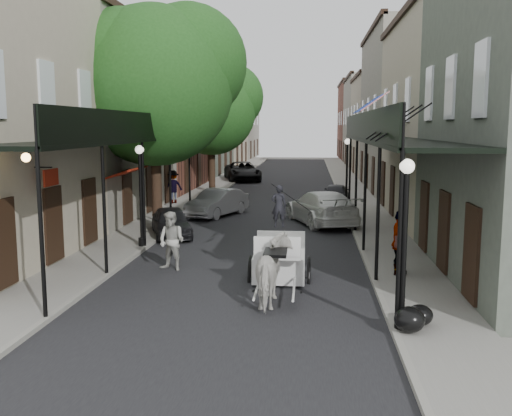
% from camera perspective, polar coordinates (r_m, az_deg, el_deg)
% --- Properties ---
extents(ground, '(140.00, 140.00, 0.00)m').
position_cam_1_polar(ground, '(15.04, -2.76, -9.26)').
color(ground, gray).
rests_on(ground, ground).
extents(road, '(8.00, 90.00, 0.01)m').
position_cam_1_polar(road, '(34.56, 2.00, 0.67)').
color(road, black).
rests_on(road, ground).
extents(sidewalk_left, '(2.20, 90.00, 0.12)m').
position_cam_1_polar(sidewalk_left, '(35.21, -6.15, 0.86)').
color(sidewalk_left, gray).
rests_on(sidewalk_left, ground).
extents(sidewalk_right, '(2.20, 90.00, 0.12)m').
position_cam_1_polar(sidewalk_right, '(34.61, 10.29, 0.65)').
color(sidewalk_right, gray).
rests_on(sidewalk_right, ground).
extents(building_row_left, '(5.00, 80.00, 10.50)m').
position_cam_1_polar(building_row_left, '(45.48, -8.19, 9.01)').
color(building_row_left, '#ABA089').
rests_on(building_row_left, ground).
extents(building_row_right, '(5.00, 80.00, 10.50)m').
position_cam_1_polar(building_row_right, '(44.69, 14.05, 8.87)').
color(building_row_right, gray).
rests_on(building_row_right, ground).
extents(gallery_left, '(2.20, 18.05, 4.88)m').
position_cam_1_polar(gallery_left, '(22.28, -12.57, 6.81)').
color(gallery_left, black).
rests_on(gallery_left, sidewalk_left).
extents(gallery_right, '(2.20, 18.05, 4.88)m').
position_cam_1_polar(gallery_right, '(21.36, 12.86, 6.75)').
color(gallery_right, black).
rests_on(gallery_right, sidewalk_right).
extents(tree_near, '(7.31, 6.80, 9.63)m').
position_cam_1_polar(tree_near, '(25.26, -9.14, 12.57)').
color(tree_near, '#382619').
rests_on(tree_near, sidewalk_left).
extents(tree_far, '(6.45, 6.00, 8.61)m').
position_cam_1_polar(tree_far, '(38.92, -3.92, 10.10)').
color(tree_far, '#382619').
rests_on(tree_far, sidewalk_left).
extents(lamppost_right_near, '(0.32, 0.32, 3.71)m').
position_cam_1_polar(lamppost_right_near, '(12.61, 14.61, -3.31)').
color(lamppost_right_near, black).
rests_on(lamppost_right_near, sidewalk_right).
extents(lamppost_left, '(0.32, 0.32, 3.71)m').
position_cam_1_polar(lamppost_left, '(21.27, -11.45, 1.38)').
color(lamppost_left, black).
rests_on(lamppost_left, sidewalk_left).
extents(lamppost_right_far, '(0.32, 0.32, 3.71)m').
position_cam_1_polar(lamppost_right_far, '(32.36, 9.07, 3.71)').
color(lamppost_right_far, black).
rests_on(lamppost_right_far, sidewalk_right).
extents(horse, '(0.95, 2.07, 1.74)m').
position_cam_1_polar(horse, '(14.56, 1.93, -6.29)').
color(horse, silver).
rests_on(horse, ground).
extents(carriage, '(1.83, 2.58, 2.91)m').
position_cam_1_polar(carriage, '(17.14, 2.44, -3.19)').
color(carriage, black).
rests_on(carriage, ground).
extents(pedestrian_walking, '(1.11, 1.00, 1.87)m').
position_cam_1_polar(pedestrian_walking, '(18.09, -8.44, -3.30)').
color(pedestrian_walking, '#A7A69D').
rests_on(pedestrian_walking, ground).
extents(pedestrian_sidewalk_left, '(1.39, 1.33, 1.89)m').
position_cam_1_polar(pedestrian_sidewalk_left, '(33.12, -8.31, 2.12)').
color(pedestrian_sidewalk_left, gray).
rests_on(pedestrian_sidewalk_left, sidewalk_left).
extents(pedestrian_sidewalk_right, '(0.79, 1.22, 1.93)m').
position_cam_1_polar(pedestrian_sidewalk_right, '(17.44, 14.14, -3.39)').
color(pedestrian_sidewalk_right, gray).
rests_on(pedestrian_sidewalk_right, sidewalk_right).
extents(car_left_near, '(2.59, 3.86, 1.22)m').
position_cam_1_polar(car_left_near, '(23.67, -8.48, -1.39)').
color(car_left_near, black).
rests_on(car_left_near, ground).
extents(car_left_mid, '(2.89, 4.39, 1.37)m').
position_cam_1_polar(car_left_mid, '(28.84, -3.90, 0.53)').
color(car_left_mid, '#A4A4A9').
rests_on(car_left_mid, ground).
extents(car_left_far, '(3.94, 6.18, 1.59)m').
position_cam_1_polar(car_left_far, '(47.70, -1.36, 3.69)').
color(car_left_far, black).
rests_on(car_left_far, ground).
extents(car_right_near, '(3.81, 5.81, 1.56)m').
position_cam_1_polar(car_right_near, '(26.55, 6.56, 0.05)').
color(car_right_near, silver).
rests_on(car_right_near, ground).
extents(car_right_far, '(1.74, 3.64, 1.20)m').
position_cam_1_polar(car_right_far, '(34.04, 8.02, 1.49)').
color(car_right_far, black).
rests_on(car_right_far, ground).
extents(trash_bags, '(0.92, 1.07, 0.56)m').
position_cam_1_polar(trash_bags, '(13.05, 15.48, -10.54)').
color(trash_bags, black).
rests_on(trash_bags, sidewalk_right).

